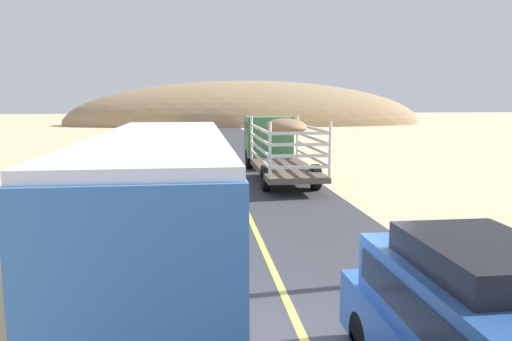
% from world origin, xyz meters
% --- Properties ---
extents(ground_plane, '(240.00, 240.00, 0.00)m').
position_xyz_m(ground_plane, '(0.00, 0.00, 0.00)').
color(ground_plane, '#CCB284').
extents(road_surface, '(8.00, 120.00, 0.02)m').
position_xyz_m(road_surface, '(0.00, 0.00, 0.01)').
color(road_surface, '#38383D').
rests_on(road_surface, ground).
extents(road_centre_line, '(0.16, 117.60, 0.00)m').
position_xyz_m(road_centre_line, '(0.00, 0.00, 0.02)').
color(road_centre_line, '#D8CC4C').
rests_on(road_centre_line, road_surface).
extents(suv_near, '(1.90, 4.62, 2.29)m').
position_xyz_m(suv_near, '(1.58, -2.26, 1.15)').
color(suv_near, '#264C8C').
rests_on(suv_near, road_surface).
extents(livestock_truck, '(2.53, 9.70, 3.02)m').
position_xyz_m(livestock_truck, '(2.28, 17.49, 1.79)').
color(livestock_truck, '#3F7F4C').
rests_on(livestock_truck, road_surface).
extents(bus, '(2.54, 10.00, 3.21)m').
position_xyz_m(bus, '(-2.41, 2.59, 1.75)').
color(bus, '#3872C6').
rests_on(bus, road_surface).
extents(distant_hill, '(53.82, 17.59, 12.97)m').
position_xyz_m(distant_hill, '(5.90, 65.92, 0.00)').
color(distant_hill, '#997C5A').
rests_on(distant_hill, ground).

